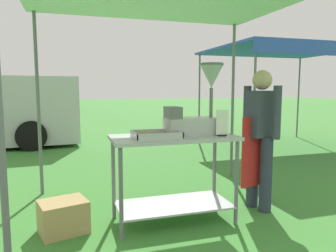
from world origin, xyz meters
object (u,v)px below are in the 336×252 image
Objects in this scene: donut_fryer at (197,109)px; vendor at (260,133)px; neighbour_tent at (285,52)px; donut_tray at (157,136)px; menu_sign at (222,125)px; donut_cart at (174,162)px; supply_crate at (63,217)px.

vendor is at bearing 1.15° from donut_fryer.
donut_fryer reaches higher than vendor.
vendor is 0.49× the size of neighbour_tent.
menu_sign reaches higher than donut_tray.
donut_cart is at bearing -173.75° from donut_fryer.
vendor reaches higher than donut_tray.
neighbour_tent reaches higher than donut_tray.
donut_tray is 0.28× the size of vendor.
donut_cart is at bearing -139.12° from neighbour_tent.
neighbour_tent reaches higher than menu_sign.
menu_sign is 0.63m from vendor.
neighbour_tent is (3.26, 3.39, 1.21)m from menu_sign.
donut_fryer is 0.47× the size of vendor.
donut_cart is 2.81× the size of donut_tray.
supply_crate is at bearing 179.47° from vendor.
vendor is 4.37m from neighbour_tent.
supply_crate is (-1.59, 0.22, -0.88)m from menu_sign.
donut_cart is 0.38m from donut_tray.
donut_fryer is at bearing 6.25° from donut_cart.
donut_cart is at bearing -177.57° from vendor.
menu_sign is 4.86m from neighbour_tent.
supply_crate is at bearing 172.00° from menu_sign.
menu_sign is at bearing -133.90° from neighbour_tent.
neighbour_tent is at bearing 40.88° from donut_cart.
donut_fryer reaches higher than menu_sign.
neighbour_tent reaches higher than donut_cart.
donut_tray is (-0.21, -0.10, 0.30)m from donut_cart.
supply_crate is 0.16× the size of neighbour_tent.
donut_fryer is 0.32m from menu_sign.
donut_tray reaches higher than donut_cart.
menu_sign reaches higher than donut_cart.
neighbour_tent is (3.74, 3.23, 1.60)m from donut_cart.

